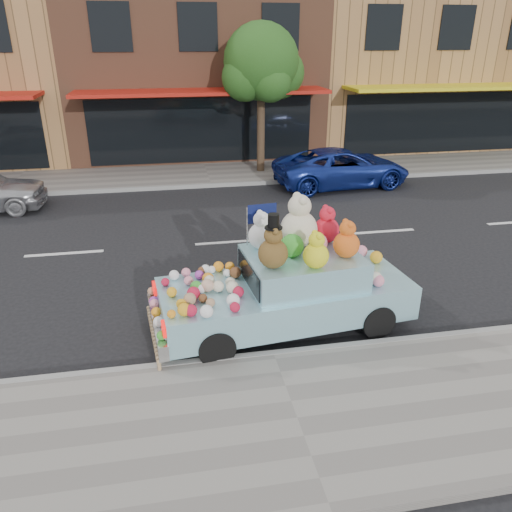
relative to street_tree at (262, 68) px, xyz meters
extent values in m
plane|color=black|center=(-2.03, -6.55, -3.69)|extent=(120.00, 120.00, 0.00)
cube|color=gray|center=(-2.03, -13.05, -3.63)|extent=(60.00, 3.00, 0.12)
cube|color=gray|center=(-2.03, -0.05, -3.63)|extent=(60.00, 3.00, 0.12)
cube|color=gray|center=(-2.03, -11.55, -3.63)|extent=(60.00, 0.12, 0.13)
cube|color=gray|center=(-2.03, -1.55, -3.63)|extent=(60.00, 0.12, 0.13)
cube|color=brown|center=(-2.03, 5.45, -0.19)|extent=(10.00, 8.00, 7.00)
cube|color=black|center=(-2.03, 1.43, -2.29)|extent=(8.50, 0.06, 2.40)
cube|color=#B11B10|center=(-2.03, 0.55, -0.79)|extent=(9.00, 1.80, 0.12)
cube|color=black|center=(-5.03, 1.43, 1.31)|extent=(1.40, 0.06, 1.60)
cube|color=black|center=(-2.03, 1.43, 1.31)|extent=(1.40, 0.06, 1.60)
cube|color=black|center=(0.97, 1.43, 1.31)|extent=(1.40, 0.06, 1.60)
cube|color=#A67645|center=(7.97, 5.45, -0.19)|extent=(10.00, 8.00, 7.00)
cube|color=black|center=(7.97, 1.43, -2.29)|extent=(8.50, 0.06, 2.40)
cube|color=yellow|center=(7.97, 0.55, -0.79)|extent=(9.00, 1.80, 0.12)
cube|color=black|center=(4.97, 1.43, 1.31)|extent=(1.40, 0.06, 1.60)
cube|color=black|center=(7.97, 1.43, 1.31)|extent=(1.40, 0.06, 1.60)
cylinder|color=#38281C|center=(-0.03, -0.05, -2.09)|extent=(0.28, 0.28, 3.20)
sphere|color=#244C15|center=(-0.03, -0.05, 0.23)|extent=(2.60, 2.60, 2.60)
sphere|color=#244C15|center=(0.67, 0.25, -0.17)|extent=(1.80, 1.80, 1.80)
sphere|color=#244C15|center=(-0.63, -0.25, -0.27)|extent=(1.60, 1.60, 1.60)
sphere|color=#244C15|center=(0.17, -0.65, -0.37)|extent=(1.40, 1.40, 1.40)
sphere|color=#244C15|center=(-0.33, 0.55, -0.07)|extent=(1.60, 1.60, 1.60)
imported|color=#1C329C|center=(2.36, -2.19, -3.05)|extent=(4.78, 2.55, 1.28)
cylinder|color=black|center=(-0.14, -11.22, -3.39)|extent=(0.62, 0.26, 0.60)
cylinder|color=black|center=(-0.31, -9.66, -3.39)|extent=(0.62, 0.26, 0.60)
cylinder|color=black|center=(-2.93, -11.51, -3.39)|extent=(0.62, 0.26, 0.60)
cylinder|color=black|center=(-3.09, -9.96, -3.39)|extent=(0.62, 0.26, 0.60)
cube|color=#94CDDC|center=(-1.62, -10.59, -3.14)|extent=(4.45, 2.14, 0.60)
cube|color=#94CDDC|center=(-1.32, -10.56, -2.59)|extent=(2.05, 1.69, 0.50)
cube|color=silver|center=(-3.83, -10.82, -3.29)|extent=(0.35, 1.79, 0.26)
cube|color=red|center=(-3.70, -11.49, -2.97)|extent=(0.09, 0.28, 0.16)
cube|color=red|center=(-3.85, -10.14, -2.97)|extent=(0.09, 0.28, 0.16)
cube|color=black|center=(-2.26, -10.65, -2.59)|extent=(0.18, 1.30, 0.40)
sphere|color=#573C18|center=(-1.93, -10.97, -2.10)|extent=(0.48, 0.48, 0.48)
sphere|color=#573C18|center=(-1.93, -10.97, -1.79)|extent=(0.30, 0.30, 0.30)
sphere|color=#573C18|center=(-1.93, -11.08, -1.69)|extent=(0.11, 0.11, 0.11)
sphere|color=#573C18|center=(-1.93, -10.87, -1.69)|extent=(0.11, 0.11, 0.11)
cylinder|color=black|center=(-1.93, -10.97, -1.66)|extent=(0.28, 0.28, 0.02)
cylinder|color=black|center=(-1.93, -10.97, -1.55)|extent=(0.18, 0.18, 0.22)
sphere|color=beige|center=(-1.31, -10.20, -2.02)|extent=(0.65, 0.65, 0.65)
sphere|color=beige|center=(-1.31, -10.20, -1.60)|extent=(0.40, 0.40, 0.40)
sphere|color=beige|center=(-1.31, -10.34, -1.47)|extent=(0.15, 0.15, 0.15)
sphere|color=beige|center=(-1.31, -10.06, -1.47)|extent=(0.15, 0.15, 0.15)
sphere|color=#D95314|center=(-0.64, -10.79, -2.12)|extent=(0.44, 0.44, 0.44)
sphere|color=#D95314|center=(-0.64, -10.79, -1.84)|extent=(0.27, 0.27, 0.27)
sphere|color=#D95314|center=(-0.64, -10.88, -1.75)|extent=(0.10, 0.10, 0.10)
sphere|color=#D95314|center=(-0.64, -10.69, -1.75)|extent=(0.10, 0.10, 0.10)
sphere|color=red|center=(-0.76, -10.09, -2.11)|extent=(0.46, 0.46, 0.46)
sphere|color=red|center=(-0.76, -10.09, -1.82)|extent=(0.28, 0.28, 0.28)
sphere|color=red|center=(-0.76, -10.19, -1.73)|extent=(0.11, 0.11, 0.11)
sphere|color=red|center=(-0.76, -10.00, -1.73)|extent=(0.11, 0.11, 0.11)
sphere|color=white|center=(-1.96, -10.17, -2.11)|extent=(0.46, 0.46, 0.46)
sphere|color=white|center=(-1.96, -10.17, -1.82)|extent=(0.29, 0.29, 0.29)
sphere|color=white|center=(-1.96, -10.27, -1.72)|extent=(0.11, 0.11, 0.11)
sphere|color=white|center=(-1.96, -10.07, -1.72)|extent=(0.11, 0.11, 0.11)
sphere|color=yellow|center=(-1.26, -11.10, -2.13)|extent=(0.42, 0.42, 0.42)
sphere|color=yellow|center=(-1.26, -11.10, -1.86)|extent=(0.26, 0.26, 0.26)
sphere|color=yellow|center=(-1.26, -11.19, -1.78)|extent=(0.10, 0.10, 0.10)
sphere|color=yellow|center=(-1.26, -11.01, -1.78)|extent=(0.10, 0.10, 0.10)
sphere|color=#319127|center=(-1.52, -10.58, -2.16)|extent=(0.40, 0.40, 0.40)
sphere|color=pink|center=(-1.03, -10.47, -2.19)|extent=(0.32, 0.32, 0.32)
sphere|color=pink|center=(-3.26, -10.37, -2.76)|extent=(0.16, 0.16, 0.16)
sphere|color=#977253|center=(-2.97, -11.18, -2.77)|extent=(0.15, 0.15, 0.15)
sphere|color=orange|center=(-3.42, -11.15, -2.76)|extent=(0.16, 0.16, 0.16)
sphere|color=orange|center=(-3.55, -10.74, -2.76)|extent=(0.17, 0.17, 0.17)
sphere|color=orange|center=(-2.70, -9.92, -2.75)|extent=(0.19, 0.19, 0.19)
sphere|color=#319127|center=(-3.15, -10.64, -2.75)|extent=(0.20, 0.20, 0.20)
sphere|color=#AA122D|center=(-3.65, -10.33, -2.77)|extent=(0.14, 0.14, 0.14)
sphere|color=#593219|center=(-2.44, -10.24, -2.74)|extent=(0.20, 0.20, 0.20)
sphere|color=#AA122D|center=(-2.49, -10.94, -2.75)|extent=(0.18, 0.18, 0.18)
sphere|color=#977253|center=(-3.28, -11.06, -2.74)|extent=(0.20, 0.20, 0.20)
sphere|color=white|center=(-2.94, -9.98, -2.76)|extent=(0.17, 0.17, 0.17)
sphere|color=beige|center=(-2.79, -10.70, -2.75)|extent=(0.19, 0.19, 0.19)
sphere|color=white|center=(-3.50, -10.13, -2.75)|extent=(0.18, 0.18, 0.18)
sphere|color=white|center=(-3.05, -11.49, -2.74)|extent=(0.21, 0.21, 0.21)
sphere|color=#593219|center=(-3.07, -11.01, -2.77)|extent=(0.14, 0.14, 0.14)
sphere|color=beige|center=(-2.92, -10.45, -2.75)|extent=(0.19, 0.19, 0.19)
sphere|color=purple|center=(-3.06, -10.18, -2.76)|extent=(0.16, 0.16, 0.16)
sphere|color=purple|center=(-2.60, -11.19, -2.76)|extent=(0.17, 0.17, 0.17)
sphere|color=#AA122D|center=(-3.28, -11.41, -2.75)|extent=(0.19, 0.19, 0.19)
sphere|color=white|center=(-2.61, -11.23, -2.74)|extent=(0.22, 0.22, 0.22)
sphere|color=#977253|center=(-3.27, -11.32, -2.77)|extent=(0.14, 0.14, 0.14)
sphere|color=#AA122D|center=(-2.61, -11.41, -2.76)|extent=(0.16, 0.16, 0.16)
sphere|color=beige|center=(-2.57, -10.56, -2.76)|extent=(0.17, 0.17, 0.17)
sphere|color=white|center=(-3.08, -10.70, -2.77)|extent=(0.15, 0.15, 0.15)
sphere|color=orange|center=(-3.38, -11.38, -2.74)|extent=(0.21, 0.21, 0.21)
sphere|color=pink|center=(-3.29, -10.04, -2.76)|extent=(0.16, 0.16, 0.16)
sphere|color=#593219|center=(-2.55, -10.79, -2.75)|extent=(0.19, 0.19, 0.19)
sphere|color=white|center=(-2.83, -9.98, -2.77)|extent=(0.14, 0.14, 0.14)
sphere|color=#AA122D|center=(-3.21, -10.89, -2.74)|extent=(0.22, 0.22, 0.22)
sphere|color=orange|center=(-2.93, -10.38, -2.74)|extent=(0.20, 0.20, 0.20)
sphere|color=white|center=(-2.58, -10.17, -2.77)|extent=(0.14, 0.14, 0.14)
sphere|color=orange|center=(-3.58, -11.41, -2.78)|extent=(0.13, 0.13, 0.13)
sphere|color=orange|center=(-3.02, -10.64, -2.77)|extent=(0.15, 0.15, 0.15)
sphere|color=orange|center=(-2.50, -9.95, -2.76)|extent=(0.17, 0.17, 0.17)
sphere|color=beige|center=(-2.56, -10.80, -2.74)|extent=(0.21, 0.21, 0.21)
sphere|color=#593219|center=(-3.01, -10.00, -2.77)|extent=(0.15, 0.15, 0.15)
sphere|color=#D8A88C|center=(-2.97, -10.68, -2.72)|extent=(0.22, 0.22, 0.22)
sphere|color=pink|center=(-3.86, -10.50, -3.08)|extent=(0.17, 0.17, 0.17)
sphere|color=#977253|center=(-3.91, -10.01, -3.09)|extent=(0.15, 0.15, 0.15)
sphere|color=purple|center=(-3.87, -10.40, -3.08)|extent=(0.16, 0.16, 0.16)
sphere|color=orange|center=(-3.83, -10.78, -3.08)|extent=(0.17, 0.17, 0.17)
sphere|color=#319127|center=(-3.76, -11.48, -3.09)|extent=(0.14, 0.14, 0.14)
sphere|color=white|center=(-3.80, -11.09, -3.08)|extent=(0.17, 0.17, 0.17)
sphere|color=pink|center=(0.07, -9.78, -2.73)|extent=(0.23, 0.23, 0.23)
sphere|color=orange|center=(-0.18, -10.71, -2.75)|extent=(0.19, 0.19, 0.19)
sphere|color=orange|center=(0.23, -10.10, -2.73)|extent=(0.24, 0.24, 0.24)
sphere|color=pink|center=(-0.10, -11.00, -2.74)|extent=(0.21, 0.21, 0.21)
sphere|color=beige|center=(-0.13, -10.93, -2.73)|extent=(0.24, 0.24, 0.24)
cylinder|color=#997A54|center=(-3.82, -11.67, -3.53)|extent=(0.06, 0.06, 0.17)
sphere|color=#997A54|center=(-3.82, -11.67, -3.43)|extent=(0.07, 0.07, 0.07)
cylinder|color=#997A54|center=(-3.83, -11.57, -3.53)|extent=(0.06, 0.06, 0.17)
sphere|color=#997A54|center=(-3.83, -11.57, -3.43)|extent=(0.07, 0.07, 0.07)
cylinder|color=#997A54|center=(-3.84, -11.46, -3.53)|extent=(0.06, 0.06, 0.17)
sphere|color=#997A54|center=(-3.84, -11.46, -3.43)|extent=(0.07, 0.07, 0.07)
cylinder|color=#997A54|center=(-3.85, -11.36, -3.53)|extent=(0.06, 0.06, 0.17)
sphere|color=#997A54|center=(-3.85, -11.36, -3.43)|extent=(0.07, 0.07, 0.07)
cylinder|color=#997A54|center=(-3.86, -11.25, -3.53)|extent=(0.06, 0.06, 0.17)
sphere|color=#997A54|center=(-3.86, -11.25, -3.43)|extent=(0.07, 0.07, 0.07)
cylinder|color=#997A54|center=(-3.87, -11.14, -3.53)|extent=(0.06, 0.06, 0.17)
sphere|color=#997A54|center=(-3.87, -11.14, -3.43)|extent=(0.07, 0.07, 0.07)
cylinder|color=#997A54|center=(-3.88, -11.04, -3.53)|extent=(0.06, 0.06, 0.17)
sphere|color=#997A54|center=(-3.88, -11.04, -3.43)|extent=(0.07, 0.07, 0.07)
cylinder|color=#997A54|center=(-3.89, -10.93, -3.53)|extent=(0.06, 0.06, 0.17)
sphere|color=#997A54|center=(-3.89, -10.93, -3.43)|extent=(0.07, 0.07, 0.07)
cylinder|color=#997A54|center=(-3.91, -10.83, -3.53)|extent=(0.06, 0.06, 0.17)
sphere|color=#997A54|center=(-3.91, -10.83, -3.43)|extent=(0.07, 0.07, 0.07)
cylinder|color=#997A54|center=(-3.92, -10.72, -3.53)|extent=(0.06, 0.06, 0.17)
sphere|color=#997A54|center=(-3.92, -10.72, -3.43)|extent=(0.07, 0.07, 0.07)
cylinder|color=#997A54|center=(-3.93, -10.62, -3.53)|extent=(0.06, 0.06, 0.17)
sphere|color=#997A54|center=(-3.93, -10.62, -3.43)|extent=(0.07, 0.07, 0.07)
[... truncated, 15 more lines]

